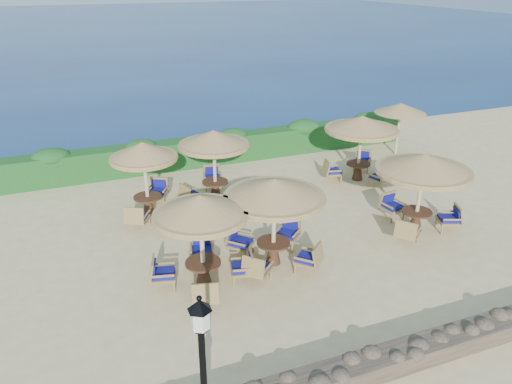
# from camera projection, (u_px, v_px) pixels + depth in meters

# --- Properties ---
(ground) EXTENTS (120.00, 120.00, 0.00)m
(ground) POSITION_uv_depth(u_px,v_px,m) (291.00, 234.00, 16.14)
(ground) COLOR beige
(ground) RESTS_ON ground
(sea) EXTENTS (160.00, 160.00, 0.00)m
(sea) POSITION_uv_depth(u_px,v_px,m) (95.00, 27.00, 75.68)
(sea) COLOR navy
(sea) RESTS_ON ground
(hedge) EXTENTS (18.00, 0.90, 1.20)m
(hedge) POSITION_uv_depth(u_px,v_px,m) (222.00, 149.00, 22.02)
(hedge) COLOR #16471B
(hedge) RESTS_ON ground
(stone_wall) EXTENTS (15.00, 0.65, 0.44)m
(stone_wall) POSITION_uv_depth(u_px,v_px,m) (413.00, 353.00, 10.78)
(stone_wall) COLOR brown
(stone_wall) RESTS_ON ground
(extra_parasol) EXTENTS (2.30, 2.30, 2.41)m
(extra_parasol) POSITION_uv_depth(u_px,v_px,m) (401.00, 108.00, 22.30)
(extra_parasol) COLOR beige
(extra_parasol) RESTS_ON ground
(cafe_set_0) EXTENTS (2.89, 2.89, 2.65)m
(cafe_set_0) POSITION_uv_depth(u_px,v_px,m) (201.00, 227.00, 12.84)
(cafe_set_0) COLOR beige
(cafe_set_0) RESTS_ON ground
(cafe_set_1) EXTENTS (2.88, 2.88, 2.65)m
(cafe_set_1) POSITION_uv_depth(u_px,v_px,m) (274.00, 206.00, 13.78)
(cafe_set_1) COLOR beige
(cafe_set_1) RESTS_ON ground
(cafe_set_2) EXTENTS (3.02, 3.02, 2.65)m
(cafe_set_2) POSITION_uv_depth(u_px,v_px,m) (422.00, 175.00, 15.56)
(cafe_set_2) COLOR beige
(cafe_set_2) RESTS_ON ground
(cafe_set_3) EXTENTS (2.28, 2.79, 2.65)m
(cafe_set_3) POSITION_uv_depth(u_px,v_px,m) (144.00, 164.00, 16.64)
(cafe_set_3) COLOR beige
(cafe_set_3) RESTS_ON ground
(cafe_set_4) EXTENTS (2.73, 2.73, 2.65)m
(cafe_set_4) POSITION_uv_depth(u_px,v_px,m) (214.00, 152.00, 17.88)
(cafe_set_4) COLOR beige
(cafe_set_4) RESTS_ON ground
(cafe_set_5) EXTENTS (2.92, 2.92, 2.65)m
(cafe_set_5) POSITION_uv_depth(u_px,v_px,m) (361.00, 134.00, 19.58)
(cafe_set_5) COLOR beige
(cafe_set_5) RESTS_ON ground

